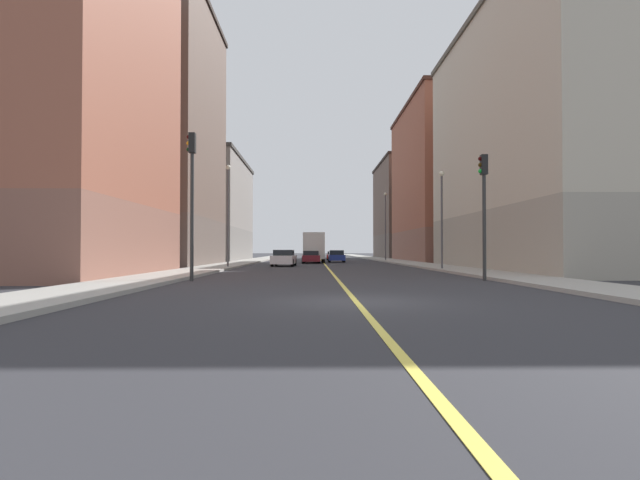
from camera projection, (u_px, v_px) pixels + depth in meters
ground_plane at (356, 301)px, 13.77m from camera, size 400.00×400.00×0.00m
sidewalk_left at (391, 261)px, 62.87m from camera, size 3.17×168.00×0.15m
sidewalk_right at (253, 261)px, 62.63m from camera, size 3.17×168.00×0.15m
lane_center_stripe at (322, 261)px, 62.75m from camera, size 0.16×154.00×0.01m
building_left_near at (556, 140)px, 35.53m from camera, size 11.68×24.97×18.08m
building_left_mid at (452, 183)px, 62.14m from camera, size 11.68×21.88×18.97m
building_left_far at (414, 210)px, 85.47m from camera, size 11.68×20.15×16.03m
building_right_corner at (37, 88)px, 27.11m from camera, size 11.68×14.98×19.96m
building_right_midblock at (145, 136)px, 44.57m from camera, size 11.68×16.28×22.71m
building_right_distant at (199, 210)px, 65.70m from camera, size 11.68×21.24×13.08m
traffic_light_left_near at (484, 199)px, 22.95m from camera, size 0.40×0.32×5.68m
traffic_light_right_near at (192, 186)px, 22.78m from camera, size 0.40×0.32×6.62m
street_lamp_left_near at (442, 209)px, 34.44m from camera, size 0.36×0.36×6.57m
street_lamp_right_near at (228, 205)px, 38.46m from camera, size 0.36×0.36×7.65m
street_lamp_left_far at (385, 220)px, 61.14m from camera, size 0.36×0.36×8.11m
car_maroon at (311, 257)px, 52.76m from camera, size 1.93×4.15×1.29m
car_white at (284, 258)px, 43.58m from camera, size 2.05×4.61×1.39m
car_blue at (336, 256)px, 57.84m from camera, size 1.85×4.09×1.35m
car_red at (333, 256)px, 70.13m from camera, size 1.88×4.20×1.19m
box_truck at (314, 247)px, 56.04m from camera, size 2.36×7.95×3.21m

